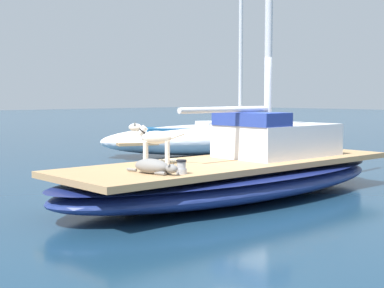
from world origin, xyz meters
name	(u,v)px	position (x,y,z in m)	size (l,w,h in m)	color
ground_plane	(233,198)	(0.00, 0.00, 0.00)	(120.00, 120.00, 0.00)	navy
sailboat_main	(233,179)	(0.00, 0.00, 0.34)	(2.70, 7.30, 0.66)	navy
cabin_house	(275,138)	(0.03, 1.12, 1.01)	(1.46, 2.25, 0.84)	silver
dog_white	(154,139)	(-0.56, -1.35, 1.08)	(0.73, 0.71, 0.70)	silver
dog_grey	(154,167)	(0.38, -2.12, 0.77)	(0.95, 0.37, 0.22)	gray
deck_winch	(181,167)	(0.67, -1.84, 0.76)	(0.16, 0.16, 0.21)	#B7B7BC
coiled_rope	(169,161)	(-0.59, -0.98, 0.68)	(0.32, 0.32, 0.04)	beige
moored_boat_port_side	(218,138)	(-5.46, 5.20, 0.51)	(4.77, 7.53, 6.56)	white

